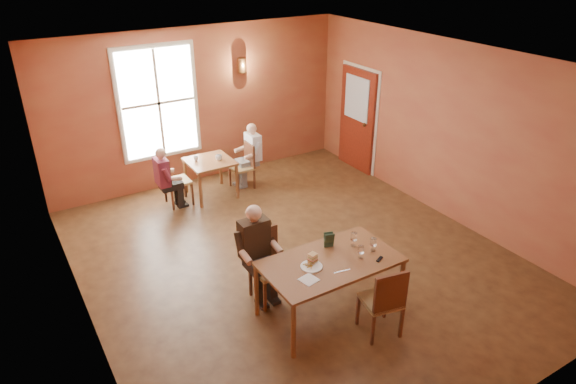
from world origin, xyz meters
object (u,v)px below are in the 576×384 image
diner_maroon (175,176)px  second_table (211,178)px  chair_diner_maroon (177,180)px  chair_diner_main (270,267)px  chair_empty (381,299)px  diner_main (271,259)px  diner_white (243,159)px  main_table (329,287)px  chair_diner_white (242,167)px

diner_maroon → second_table: bearing=90.0°
diner_maroon → chair_diner_maroon: bearing=90.0°
chair_diner_main → chair_empty: size_ratio=1.02×
diner_main → chair_diner_main: bearing=-90.0°
chair_diner_main → diner_maroon: diner_maroon is taller
diner_main → chair_empty: diner_main is taller
diner_main → second_table: (0.59, 3.33, -0.29)m
diner_white → diner_maroon: diner_white is taller
chair_empty → second_table: 4.57m
chair_diner_main → chair_empty: 1.51m
main_table → chair_empty: chair_empty is taller
second_table → diner_maroon: size_ratio=0.71×
diner_main → chair_diner_white: bearing=-110.4°
chair_diner_white → diner_white: 0.16m
chair_diner_main → second_table: chair_diner_main is taller
main_table → chair_diner_main: bearing=127.6°
chair_diner_maroon → diner_main: bearing=1.1°
chair_diner_main → chair_diner_white: (1.24, 3.30, -0.06)m
main_table → diner_white: diner_white is taller
chair_empty → chair_diner_maroon: bearing=112.4°
main_table → diner_maroon: size_ratio=1.51×
chair_diner_white → diner_white: (0.03, 0.00, 0.16)m
main_table → chair_diner_main: size_ratio=1.72×
chair_diner_main → diner_maroon: 3.30m
chair_diner_white → chair_diner_main: bearing=159.4°
chair_empty → diner_white: bearing=95.8°
chair_diner_main → diner_main: size_ratio=0.77×
chair_empty → diner_maroon: size_ratio=0.86×
main_table → chair_diner_maroon: bearing=98.1°
second_table → chair_diner_maroon: chair_diner_maroon is taller
second_table → diner_maroon: diner_maroon is taller
main_table → second_table: size_ratio=2.12×
chair_diner_main → chair_diner_maroon: size_ratio=1.05×
chair_diner_main → diner_maroon: bearing=-88.4°
diner_main → chair_diner_white: 3.56m
chair_diner_main → diner_main: 0.15m
chair_diner_white → diner_main: bearing=159.6°
main_table → diner_maroon: 4.00m
diner_maroon → chair_empty: bearing=11.4°
chair_empty → chair_diner_white: chair_empty is taller
diner_main → chair_diner_maroon: diner_main is taller
diner_white → diner_maroon: 1.36m
main_table → second_table: bearing=88.7°
diner_main → chair_diner_white: diner_main is taller
chair_diner_maroon → main_table: bearing=8.1°
main_table → second_table: main_table is taller
chair_diner_main → diner_white: bearing=-111.0°
chair_diner_white → diner_maroon: bearing=90.0°
main_table → chair_diner_white: bearing=79.4°
main_table → chair_empty: (0.33, -0.61, 0.09)m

